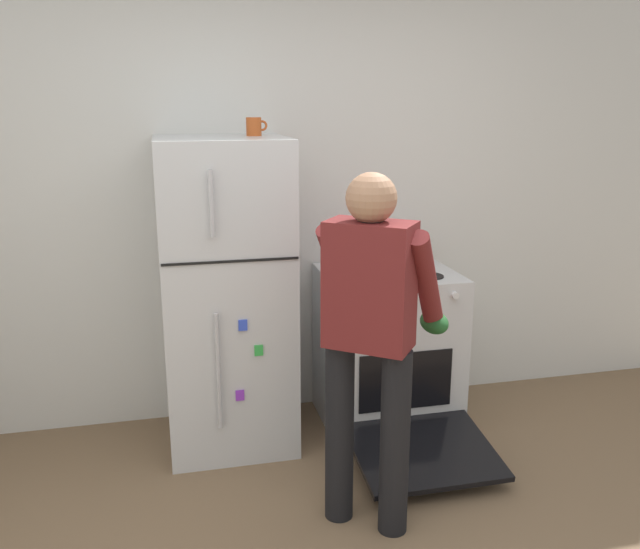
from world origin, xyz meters
name	(u,v)px	position (x,y,z in m)	size (l,w,h in m)	color
kitchen_wall_back	(280,192)	(0.00, 1.95, 1.35)	(6.00, 0.10, 2.70)	silver
refrigerator	(226,295)	(-0.37, 1.57, 0.85)	(0.68, 0.72, 1.69)	silver
stove_range	(388,350)	(0.56, 1.55, 0.45)	(0.76, 1.23, 0.93)	silver
person_cook	(371,324)	(0.16, 0.64, 0.95)	(0.63, 0.66, 1.60)	black
red_pot	(365,264)	(0.40, 1.52, 0.99)	(0.38, 0.28, 0.12)	red
coffee_mug	(254,127)	(-0.19, 1.62, 1.74)	(0.11, 0.08, 0.10)	#B24C1E
pepper_mill	(425,249)	(0.86, 1.77, 1.00)	(0.05, 0.05, 0.14)	brown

